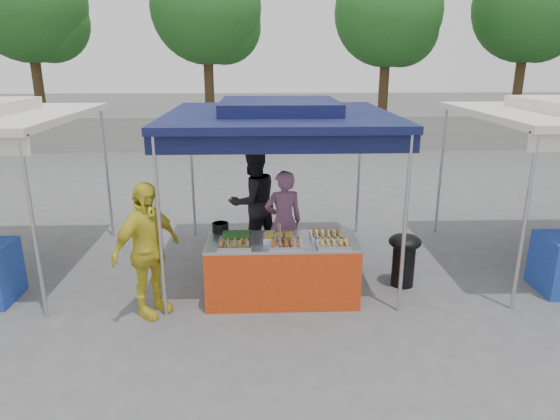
{
  "coord_description": "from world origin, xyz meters",
  "views": [
    {
      "loc": [
        -0.26,
        -6.25,
        3.17
      ],
      "look_at": [
        0.0,
        0.6,
        1.05
      ],
      "focal_mm": 32.0,
      "sensor_mm": 36.0,
      "label": 1
    }
  ],
  "objects_px": {
    "vendor_table": "(282,270)",
    "cooking_pot": "(220,227)",
    "vendor_woman": "(284,222)",
    "helper_man": "(253,202)",
    "wok_burner": "(404,255)",
    "customer_person": "(147,250)"
  },
  "relations": [
    {
      "from": "vendor_woman",
      "to": "vendor_table",
      "type": "bearing_deg",
      "value": 73.95
    },
    {
      "from": "wok_burner",
      "to": "helper_man",
      "type": "bearing_deg",
      "value": 138.82
    },
    {
      "from": "customer_person",
      "to": "vendor_woman",
      "type": "bearing_deg",
      "value": -16.25
    },
    {
      "from": "wok_burner",
      "to": "customer_person",
      "type": "distance_m",
      "value": 3.54
    },
    {
      "from": "cooking_pot",
      "to": "vendor_woman",
      "type": "distance_m",
      "value": 1.08
    },
    {
      "from": "wok_burner",
      "to": "vendor_woman",
      "type": "relative_size",
      "value": 0.49
    },
    {
      "from": "cooking_pot",
      "to": "customer_person",
      "type": "height_order",
      "value": "customer_person"
    },
    {
      "from": "wok_burner",
      "to": "helper_man",
      "type": "distance_m",
      "value": 2.56
    },
    {
      "from": "vendor_table",
      "to": "wok_burner",
      "type": "distance_m",
      "value": 1.79
    },
    {
      "from": "cooking_pot",
      "to": "wok_burner",
      "type": "height_order",
      "value": "cooking_pot"
    },
    {
      "from": "vendor_woman",
      "to": "customer_person",
      "type": "relative_size",
      "value": 0.91
    },
    {
      "from": "wok_burner",
      "to": "helper_man",
      "type": "height_order",
      "value": "helper_man"
    },
    {
      "from": "helper_man",
      "to": "cooking_pot",
      "type": "bearing_deg",
      "value": 39.79
    },
    {
      "from": "wok_burner",
      "to": "customer_person",
      "type": "bearing_deg",
      "value": -178.16
    },
    {
      "from": "vendor_table",
      "to": "cooking_pot",
      "type": "distance_m",
      "value": 1.03
    },
    {
      "from": "vendor_table",
      "to": "vendor_woman",
      "type": "xyz_separation_m",
      "value": [
        0.06,
        0.94,
        0.37
      ]
    },
    {
      "from": "cooking_pot",
      "to": "vendor_woman",
      "type": "xyz_separation_m",
      "value": [
        0.9,
        0.58,
        -0.12
      ]
    },
    {
      "from": "wok_burner",
      "to": "helper_man",
      "type": "xyz_separation_m",
      "value": [
        -2.15,
        1.32,
        0.44
      ]
    },
    {
      "from": "wok_burner",
      "to": "vendor_woman",
      "type": "height_order",
      "value": "vendor_woman"
    },
    {
      "from": "vendor_table",
      "to": "customer_person",
      "type": "relative_size",
      "value": 1.15
    },
    {
      "from": "vendor_woman",
      "to": "customer_person",
      "type": "height_order",
      "value": "customer_person"
    },
    {
      "from": "customer_person",
      "to": "wok_burner",
      "type": "bearing_deg",
      "value": -40.84
    }
  ]
}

